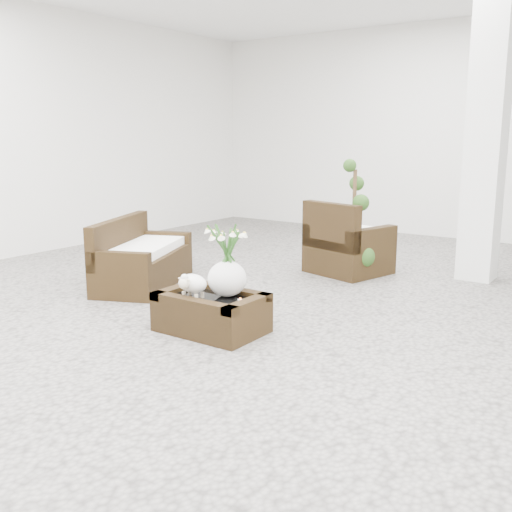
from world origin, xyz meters
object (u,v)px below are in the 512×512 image
Objects in this scene: armchair at (349,237)px; loveseat at (143,252)px; coffee_table at (211,314)px; topiary at (354,221)px.

loveseat is (-1.63, -1.92, -0.07)m from armchair.
coffee_table is 0.65× the size of topiary.
coffee_table is at bearing -92.75° from topiary.
armchair reaches higher than coffee_table.
coffee_table is at bearing -139.48° from loveseat.
topiary is (1.79, 1.70, 0.31)m from loveseat.
topiary reaches higher than loveseat.
armchair is at bearing 90.79° from coffee_table.
topiary is (0.12, 2.53, 0.54)m from coffee_table.
loveseat is at bearing 153.60° from coffee_table.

